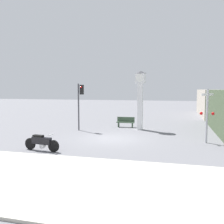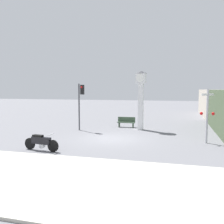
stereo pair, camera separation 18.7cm
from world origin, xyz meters
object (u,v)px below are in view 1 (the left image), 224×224
(railroad_crossing_signal, at_px, (207,114))
(freight_train, at_px, (219,106))
(clock_tower, at_px, (140,92))
(traffic_light, at_px, (80,98))
(bench, at_px, (126,122))
(motorcycle, at_px, (42,142))

(railroad_crossing_signal, bearing_deg, freight_train, 77.84)
(clock_tower, relative_size, traffic_light, 1.27)
(freight_train, bearing_deg, bench, -144.68)
(traffic_light, bearing_deg, motorcycle, -86.00)
(motorcycle, relative_size, railroad_crossing_signal, 0.65)
(freight_train, relative_size, bench, 14.97)
(traffic_light, xyz_separation_m, bench, (3.32, 2.70, -2.21))
(railroad_crossing_signal, height_order, bench, railroad_crossing_signal)
(traffic_light, bearing_deg, bench, 39.15)
(traffic_light, bearing_deg, railroad_crossing_signal, -14.86)
(freight_train, xyz_separation_m, railroad_crossing_signal, (-2.49, -11.54, 0.20))
(traffic_light, bearing_deg, clock_tower, 19.05)
(traffic_light, distance_m, railroad_crossing_signal, 10.05)
(railroad_crossing_signal, bearing_deg, bench, 140.35)
(railroad_crossing_signal, bearing_deg, motorcycle, -153.83)
(motorcycle, height_order, clock_tower, clock_tower)
(freight_train, bearing_deg, motorcycle, -126.02)
(bench, bearing_deg, freight_train, 35.32)
(freight_train, bearing_deg, railroad_crossing_signal, -102.16)
(motorcycle, distance_m, railroad_crossing_signal, 10.33)
(freight_train, bearing_deg, clock_tower, -135.24)
(motorcycle, bearing_deg, bench, 81.23)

